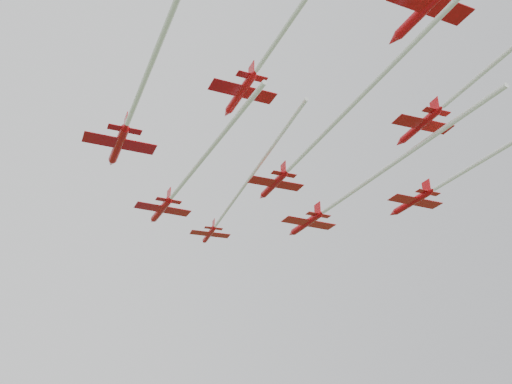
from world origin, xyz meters
name	(u,v)px	position (x,y,z in m)	size (l,w,h in m)	color
jet_lead	(229,208)	(0.19, 14.89, 60.91)	(8.55, 54.77, 2.34)	red
jet_row2_left	(179,188)	(-11.45, 5.77, 58.51)	(9.24, 45.90, 2.76)	red
jet_row2_right	(340,200)	(13.79, -0.29, 58.56)	(9.64, 52.31, 2.88)	red
jet_row3_left	(141,90)	(-22.61, -16.83, 59.00)	(9.54, 58.07, 2.87)	red
jet_row3_mid	(328,130)	(0.14, -19.96, 57.50)	(8.12, 62.10, 2.43)	red
jet_row3_right	(462,172)	(24.86, -15.89, 58.47)	(8.99, 51.79, 2.71)	red
jet_row4_left	(289,23)	(-11.08, -31.95, 60.66)	(8.08, 53.85, 2.43)	red
jet_row4_right	(500,59)	(12.08, -36.52, 60.07)	(8.15, 57.02, 2.42)	red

